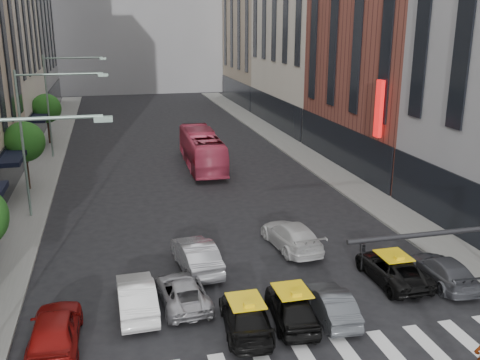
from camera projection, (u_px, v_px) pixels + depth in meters
sidewalk_left at (40, 175)px, 42.83m from camera, size 3.00×96.00×0.15m
sidewalk_right at (310, 158)px, 48.13m from camera, size 3.00×96.00×0.15m
building_right_b at (393, 7)px, 42.95m from camera, size 8.00×18.00×26.00m
building_right_d at (262, 7)px, 78.07m from camera, size 8.00×18.00×28.00m
tree_mid at (24, 142)px, 38.03m from camera, size 2.88×2.88×4.95m
tree_far at (46, 108)px, 52.93m from camera, size 2.88×2.88×4.95m
streetlamp_mid at (37, 124)px, 32.21m from camera, size 5.38×0.25×9.00m
streetlamp_far at (58, 92)px, 47.11m from camera, size 5.38×0.25×9.00m
liberty_sign at (379, 109)px, 37.39m from camera, size 0.30×0.70×4.00m
car_red at (55, 330)px, 19.93m from camera, size 1.91×4.56×1.54m
car_white_front at (136, 296)px, 22.49m from camera, size 1.64×4.41×1.44m
car_silver at (183, 292)px, 23.14m from camera, size 2.20×4.34×1.18m
taxi_left at (246, 316)px, 21.13m from camera, size 2.18×4.54×1.28m
taxi_center at (292, 306)px, 21.70m from camera, size 2.05×4.25×1.40m
car_grey_mid at (332, 304)px, 22.05m from camera, size 1.60×3.88×1.25m
taxi_right at (392, 268)px, 25.19m from camera, size 2.17×4.65×1.29m
car_grey_curb at (443, 270)px, 25.04m from camera, size 2.04×4.48×1.27m
car_row2_left at (196, 255)px, 26.35m from camera, size 2.09×4.80×1.53m
car_row2_right at (291, 235)px, 28.92m from camera, size 2.49×5.15×1.44m
bus at (202, 149)px, 45.07m from camera, size 2.84×11.05×3.06m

